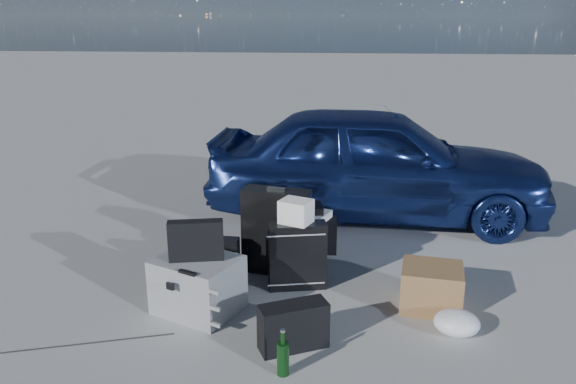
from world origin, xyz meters
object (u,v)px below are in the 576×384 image
Objects in this scene: pelican_case at (198,285)px; suitcase_left at (276,231)px; cardboard_box at (431,287)px; green_bottle at (283,353)px; suitcase_right at (297,256)px; briefcase at (211,258)px; duffel_bag at (304,234)px; car at (376,162)px.

suitcase_left is (0.49, 0.71, 0.16)m from pelican_case.
pelican_case is at bearing -113.86° from suitcase_left.
cardboard_box is 1.49× the size of green_bottle.
cardboard_box is (1.70, 0.21, -0.04)m from pelican_case.
suitcase_right reaches higher than green_bottle.
briefcase reaches higher than duffel_bag.
green_bottle is at bearing -21.54° from pelican_case.
car reaches higher than duffel_bag.
pelican_case is 0.52m from briefcase.
cardboard_box is (1.73, -0.31, -0.02)m from briefcase.
suitcase_left reaches higher than cardboard_box.
duffel_bag is at bearing 84.31° from pelican_case.
briefcase is 1.60× the size of green_bottle.
pelican_case is (-1.37, -2.21, -0.39)m from car.
car is 3.03m from green_bottle.
cardboard_box is (1.21, -0.50, -0.20)m from suitcase_left.
briefcase is at bearing 169.80° from cardboard_box.
suitcase_left is 2.47× the size of green_bottle.
duffel_bag is at bearing 90.54° from green_bottle.
green_bottle is (0.73, -1.23, -0.04)m from briefcase.
car is 1.76m from suitcase_left.
duffel_bag reaches higher than green_bottle.
car is at bearing 56.34° from suitcase_right.
suitcase_left is at bearing 22.70° from briefcase.
cardboard_box is at bearing -11.71° from suitcase_left.
pelican_case is at bearing 134.51° from green_bottle.
briefcase is at bearing 142.07° from car.
green_bottle is (-0.67, -2.92, -0.45)m from car.
cardboard_box is at bearing -169.03° from car.
briefcase is (-1.40, -1.69, -0.42)m from car.
suitcase_right is 0.90× the size of duffel_bag.
suitcase_right is 1.16m from green_bottle.
briefcase is at bearing 120.58° from green_bottle.
green_bottle is (0.01, -1.15, -0.12)m from suitcase_right.
suitcase_right is at bearing -91.82° from duffel_bag.
suitcase_left is (0.52, 0.19, 0.18)m from briefcase.
briefcase is at bearing -138.36° from duffel_bag.
suitcase_right is at bearing -42.87° from suitcase_left.
cardboard_box is (1.02, -0.99, 0.01)m from duffel_bag.
suitcase_left is 1.34× the size of suitcase_right.
suitcase_left is at bearing 151.23° from car.
suitcase_left is 1.66× the size of cardboard_box.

